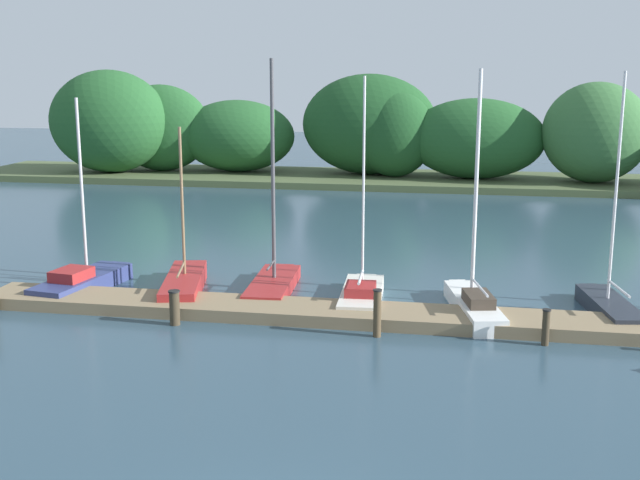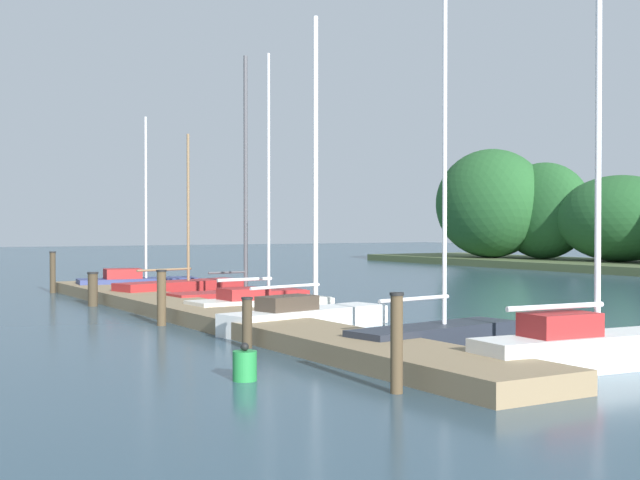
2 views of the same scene
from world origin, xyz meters
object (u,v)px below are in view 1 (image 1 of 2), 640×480
(sailboat_3, at_px, (362,293))
(sailboat_4, at_px, (473,301))
(mooring_piling_3, at_px, (546,327))
(mooring_piling_2, at_px, (377,313))
(sailboat_0, at_px, (84,280))
(sailboat_2, at_px, (274,280))
(mooring_piling_1, at_px, (175,308))
(sailboat_1, at_px, (185,283))
(sailboat_5, at_px, (608,304))

(sailboat_3, relative_size, sailboat_4, 0.97)
(sailboat_4, bearing_deg, mooring_piling_3, -155.27)
(mooring_piling_2, bearing_deg, sailboat_0, 163.82)
(mooring_piling_2, distance_m, mooring_piling_3, 4.28)
(mooring_piling_3, bearing_deg, sailboat_2, 155.05)
(sailboat_0, xyz_separation_m, mooring_piling_3, (13.91, -2.69, 0.14))
(mooring_piling_1, bearing_deg, sailboat_3, 32.16)
(sailboat_1, distance_m, mooring_piling_1, 3.26)
(sailboat_0, height_order, mooring_piling_3, sailboat_0)
(sailboat_2, height_order, sailboat_4, sailboat_2)
(sailboat_5, height_order, mooring_piling_1, sailboat_5)
(sailboat_5, xyz_separation_m, mooring_piling_1, (-11.85, -3.09, 0.18))
(sailboat_2, distance_m, mooring_piling_1, 4.25)
(sailboat_3, distance_m, mooring_piling_1, 5.64)
(sailboat_3, height_order, mooring_piling_3, sailboat_3)
(sailboat_1, distance_m, sailboat_5, 12.70)
(mooring_piling_1, distance_m, mooring_piling_3, 9.84)
(sailboat_2, height_order, mooring_piling_3, sailboat_2)
(sailboat_5, distance_m, mooring_piling_3, 3.60)
(sailboat_0, bearing_deg, sailboat_2, -71.66)
(sailboat_2, height_order, mooring_piling_1, sailboat_2)
(sailboat_1, xyz_separation_m, sailboat_3, (5.62, -0.14, -0.01))
(sailboat_1, height_order, sailboat_4, sailboat_4)
(sailboat_4, xyz_separation_m, mooring_piling_1, (-8.04, -2.48, 0.10))
(sailboat_3, bearing_deg, mooring_piling_3, -122.79)
(sailboat_4, xyz_separation_m, mooring_piling_2, (-2.48, -2.48, 0.25))
(sailboat_3, bearing_deg, sailboat_1, 85.50)
(sailboat_1, distance_m, mooring_piling_3, 11.11)
(sailboat_5, relative_size, mooring_piling_1, 7.02)
(sailboat_2, bearing_deg, sailboat_0, 96.10)
(sailboat_0, distance_m, sailboat_3, 8.85)
(sailboat_0, relative_size, sailboat_3, 0.90)
(sailboat_1, bearing_deg, sailboat_2, -89.43)
(sailboat_2, relative_size, sailboat_5, 1.05)
(sailboat_5, bearing_deg, mooring_piling_1, 95.75)
(sailboat_2, bearing_deg, mooring_piling_2, -139.55)
(sailboat_0, bearing_deg, sailboat_5, -80.39)
(sailboat_1, height_order, sailboat_5, sailboat_5)
(sailboat_0, bearing_deg, sailboat_4, -82.95)
(sailboat_0, xyz_separation_m, mooring_piling_2, (9.64, -2.80, 0.30))
(sailboat_1, distance_m, sailboat_3, 5.63)
(sailboat_1, relative_size, sailboat_5, 0.76)
(sailboat_0, distance_m, sailboat_4, 12.12)
(sailboat_0, relative_size, mooring_piling_2, 4.70)
(sailboat_3, bearing_deg, sailboat_2, 71.21)
(sailboat_0, height_order, sailboat_3, sailboat_3)
(sailboat_4, height_order, mooring_piling_2, sailboat_4)
(sailboat_2, xyz_separation_m, sailboat_5, (9.99, -0.73, -0.04))
(sailboat_4, relative_size, sailboat_5, 1.01)
(mooring_piling_1, bearing_deg, sailboat_4, 17.14)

